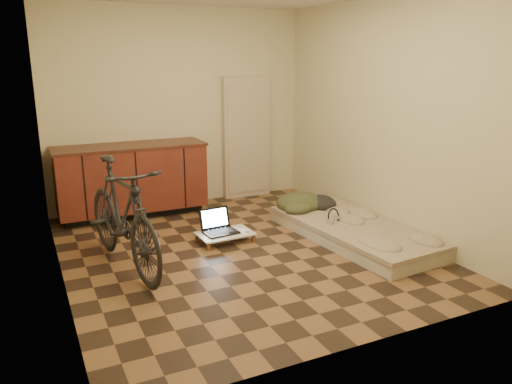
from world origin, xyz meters
name	(u,v)px	position (x,y,z in m)	size (l,w,h in m)	color
room_shell	(240,126)	(0.00, 0.00, 1.30)	(3.50, 4.00, 2.60)	brown
cabinets	(132,180)	(-0.75, 1.70, 0.47)	(1.84, 0.62, 0.91)	black
appliance_panel	(246,138)	(0.95, 1.94, 0.85)	(0.70, 0.10, 1.70)	beige
bicycle	(122,210)	(-1.18, 0.06, 0.58)	(0.52, 1.78, 1.15)	black
futon	(357,231)	(1.30, -0.23, 0.09)	(1.14, 2.12, 0.18)	#BFB499
clothing_pile	(306,197)	(1.12, 0.57, 0.30)	(0.64, 0.53, 0.25)	#373E24
headphones	(334,216)	(1.08, -0.08, 0.25)	(0.21, 0.20, 0.14)	black
lap_desk	(225,234)	(-0.06, 0.31, 0.09)	(0.61, 0.41, 0.10)	brown
laptop	(219,227)	(-0.10, 0.38, 0.15)	(0.38, 0.35, 0.24)	black
mouse	(246,230)	(0.16, 0.24, 0.12)	(0.06, 0.10, 0.03)	white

